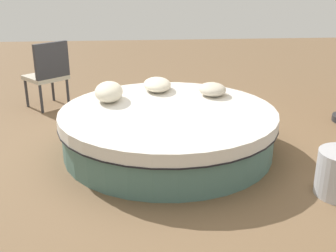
{
  "coord_description": "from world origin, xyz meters",
  "views": [
    {
      "loc": [
        4.29,
        -0.35,
        1.91
      ],
      "look_at": [
        0.0,
        0.0,
        0.29
      ],
      "focal_mm": 44.16,
      "sensor_mm": 36.0,
      "label": 1
    }
  ],
  "objects_px": {
    "round_bed": "(168,130)",
    "patio_chair": "(48,71)",
    "throw_pillow_2": "(109,92)",
    "throw_pillow_0": "(212,89)",
    "throw_pillow_1": "(157,84)"
  },
  "relations": [
    {
      "from": "round_bed",
      "to": "patio_chair",
      "type": "distance_m",
      "value": 2.33
    },
    {
      "from": "patio_chair",
      "to": "throw_pillow_0",
      "type": "bearing_deg",
      "value": -69.27
    },
    {
      "from": "throw_pillow_1",
      "to": "throw_pillow_2",
      "type": "height_order",
      "value": "throw_pillow_2"
    },
    {
      "from": "patio_chair",
      "to": "throw_pillow_1",
      "type": "bearing_deg",
      "value": -71.43
    },
    {
      "from": "round_bed",
      "to": "throw_pillow_0",
      "type": "bearing_deg",
      "value": 131.51
    },
    {
      "from": "throw_pillow_1",
      "to": "throw_pillow_2",
      "type": "bearing_deg",
      "value": -56.09
    },
    {
      "from": "throw_pillow_0",
      "to": "throw_pillow_2",
      "type": "xyz_separation_m",
      "value": [
        0.12,
        -1.25,
        0.03
      ]
    },
    {
      "from": "throw_pillow_0",
      "to": "throw_pillow_1",
      "type": "bearing_deg",
      "value": -112.75
    },
    {
      "from": "throw_pillow_0",
      "to": "patio_chair",
      "type": "bearing_deg",
      "value": -118.08
    },
    {
      "from": "throw_pillow_2",
      "to": "patio_chair",
      "type": "bearing_deg",
      "value": -143.99
    },
    {
      "from": "round_bed",
      "to": "throw_pillow_1",
      "type": "height_order",
      "value": "throw_pillow_1"
    },
    {
      "from": "throw_pillow_1",
      "to": "throw_pillow_0",
      "type": "bearing_deg",
      "value": 67.25
    },
    {
      "from": "round_bed",
      "to": "throw_pillow_1",
      "type": "relative_size",
      "value": 4.46
    },
    {
      "from": "throw_pillow_1",
      "to": "throw_pillow_2",
      "type": "relative_size",
      "value": 0.99
    },
    {
      "from": "throw_pillow_2",
      "to": "round_bed",
      "type": "bearing_deg",
      "value": 58.92
    }
  ]
}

